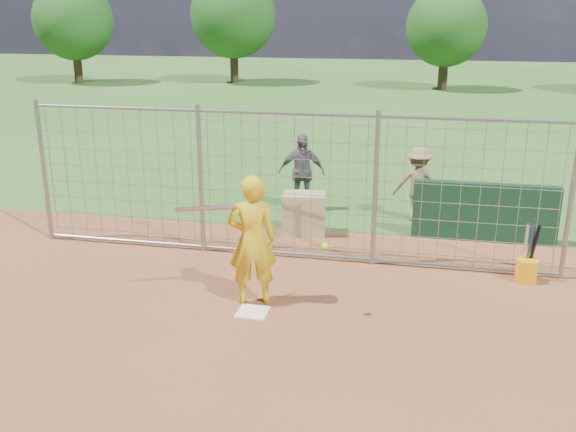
% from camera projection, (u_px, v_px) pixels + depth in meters
% --- Properties ---
extents(ground, '(100.00, 100.00, 0.00)m').
position_uv_depth(ground, '(256.00, 307.00, 9.29)').
color(ground, '#2D591E').
rests_on(ground, ground).
extents(home_plate, '(0.43, 0.43, 0.02)m').
position_uv_depth(home_plate, '(253.00, 312.00, 9.10)').
color(home_plate, silver).
rests_on(home_plate, ground).
extents(dugout_wall, '(2.60, 0.20, 1.10)m').
position_uv_depth(dugout_wall, '(484.00, 212.00, 11.79)').
color(dugout_wall, '#11381E').
rests_on(dugout_wall, ground).
extents(batter, '(0.81, 0.66, 1.93)m').
position_uv_depth(batter, '(252.00, 240.00, 9.14)').
color(batter, gold).
rests_on(batter, ground).
extents(bystander_b, '(1.03, 0.60, 1.66)m').
position_uv_depth(bystander_b, '(301.00, 172.00, 13.55)').
color(bystander_b, '#545459').
rests_on(bystander_b, ground).
extents(bystander_c, '(1.00, 0.58, 1.53)m').
position_uv_depth(bystander_c, '(418.00, 184.00, 12.93)').
color(bystander_c, olive).
rests_on(bystander_c, ground).
extents(equipment_bin, '(0.87, 0.66, 0.80)m').
position_uv_depth(equipment_bin, '(304.00, 214.00, 12.21)').
color(equipment_bin, tan).
rests_on(equipment_bin, ground).
extents(equipment_in_play, '(2.13, 0.37, 0.51)m').
position_uv_depth(equipment_in_play, '(235.00, 217.00, 8.82)').
color(equipment_in_play, silver).
rests_on(equipment_in_play, ground).
extents(bucket_with_bats, '(0.34, 0.36, 0.97)m').
position_uv_depth(bucket_with_bats, '(527.00, 267.00, 10.06)').
color(bucket_with_bats, '#ECA00C').
rests_on(bucket_with_bats, ground).
extents(backstop_fence, '(9.08, 0.08, 2.60)m').
position_uv_depth(backstop_fence, '(286.00, 187.00, 10.77)').
color(backstop_fence, gray).
rests_on(backstop_fence, ground).
extents(tree_line, '(44.66, 6.72, 6.48)m').
position_uv_depth(tree_line, '(449.00, 18.00, 33.72)').
color(tree_line, '#3F2B19').
rests_on(tree_line, ground).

